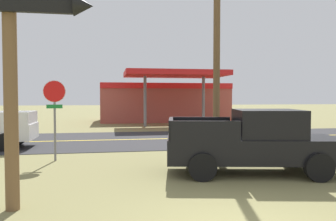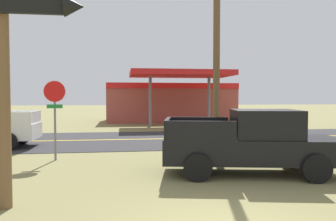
# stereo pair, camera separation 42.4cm
# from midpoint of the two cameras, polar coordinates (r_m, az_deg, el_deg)

# --- Properties ---
(road_asphalt) EXTENTS (140.00, 8.00, 0.02)m
(road_asphalt) POSITION_cam_midpoint_polar(r_m,az_deg,el_deg) (18.53, -1.50, -4.91)
(road_asphalt) COLOR #2B2B2D
(road_asphalt) RESTS_ON ground
(road_centre_line) EXTENTS (126.00, 0.20, 0.01)m
(road_centre_line) POSITION_cam_midpoint_polar(r_m,az_deg,el_deg) (18.53, -1.50, -4.87)
(road_centre_line) COLOR gold
(road_centre_line) RESTS_ON road_asphalt
(stop_sign) EXTENTS (0.80, 0.08, 2.95)m
(stop_sign) POSITION_cam_midpoint_polar(r_m,az_deg,el_deg) (12.92, -17.88, 0.80)
(stop_sign) COLOR slate
(stop_sign) RESTS_ON ground
(utility_pole) EXTENTS (1.89, 0.26, 9.77)m
(utility_pole) POSITION_cam_midpoint_polar(r_m,az_deg,el_deg) (13.40, 9.24, 14.56)
(utility_pole) COLOR brown
(utility_pole) RESTS_ON ground
(gas_station) EXTENTS (12.00, 11.50, 4.40)m
(gas_station) POSITION_cam_midpoint_polar(r_m,az_deg,el_deg) (32.50, 0.69, 1.64)
(gas_station) COLOR #A84C42
(gas_station) RESTS_ON ground
(pickup_black_parked_on_lawn) EXTENTS (5.48, 2.96, 1.96)m
(pickup_black_parked_on_lawn) POSITION_cam_midpoint_polar(r_m,az_deg,el_deg) (10.55, 15.26, -5.29)
(pickup_black_parked_on_lawn) COLOR black
(pickup_black_parked_on_lawn) RESTS_ON ground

